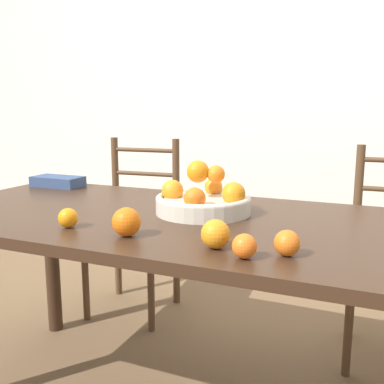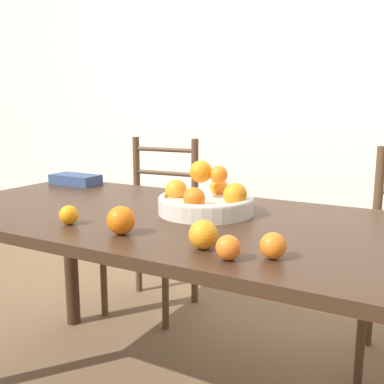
% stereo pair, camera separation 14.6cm
% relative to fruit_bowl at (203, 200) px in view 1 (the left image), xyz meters
% --- Properties ---
extents(wall_back, '(8.00, 0.06, 2.60)m').
position_rel_fruit_bowl_xyz_m(wall_back, '(-0.12, 1.40, 0.49)').
color(wall_back, silver).
rests_on(wall_back, ground_plane).
extents(dining_table, '(1.76, 0.86, 0.76)m').
position_rel_fruit_bowl_xyz_m(dining_table, '(-0.12, -0.08, -0.14)').
color(dining_table, '#382316').
rests_on(dining_table, ground_plane).
extents(fruit_bowl, '(0.33, 0.33, 0.18)m').
position_rel_fruit_bowl_xyz_m(fruit_bowl, '(0.00, 0.00, 0.00)').
color(fruit_bowl, beige).
rests_on(fruit_bowl, dining_table).
extents(orange_loose_0, '(0.08, 0.08, 0.08)m').
position_rel_fruit_bowl_xyz_m(orange_loose_0, '(-0.10, -0.35, -0.01)').
color(orange_loose_0, orange).
rests_on(orange_loose_0, dining_table).
extents(orange_loose_1, '(0.06, 0.06, 0.06)m').
position_rel_fruit_bowl_xyz_m(orange_loose_1, '(-0.31, -0.34, -0.02)').
color(orange_loose_1, orange).
rests_on(orange_loose_1, dining_table).
extents(orange_loose_2, '(0.08, 0.08, 0.08)m').
position_rel_fruit_bowl_xyz_m(orange_loose_2, '(0.18, -0.36, -0.01)').
color(orange_loose_2, orange).
rests_on(orange_loose_2, dining_table).
extents(orange_loose_3, '(0.07, 0.07, 0.07)m').
position_rel_fruit_bowl_xyz_m(orange_loose_3, '(0.36, -0.35, -0.01)').
color(orange_loose_3, orange).
rests_on(orange_loose_3, dining_table).
extents(orange_loose_4, '(0.06, 0.06, 0.06)m').
position_rel_fruit_bowl_xyz_m(orange_loose_4, '(0.27, -0.41, -0.02)').
color(orange_loose_4, orange).
rests_on(orange_loose_4, dining_table).
extents(chair_left, '(0.45, 0.43, 0.95)m').
position_rel_fruit_bowl_xyz_m(chair_left, '(-0.67, 0.66, -0.33)').
color(chair_left, '#513823').
rests_on(chair_left, ground_plane).
extents(book_stack, '(0.24, 0.12, 0.05)m').
position_rel_fruit_bowl_xyz_m(book_stack, '(-0.83, 0.23, -0.02)').
color(book_stack, '#334770').
rests_on(book_stack, dining_table).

